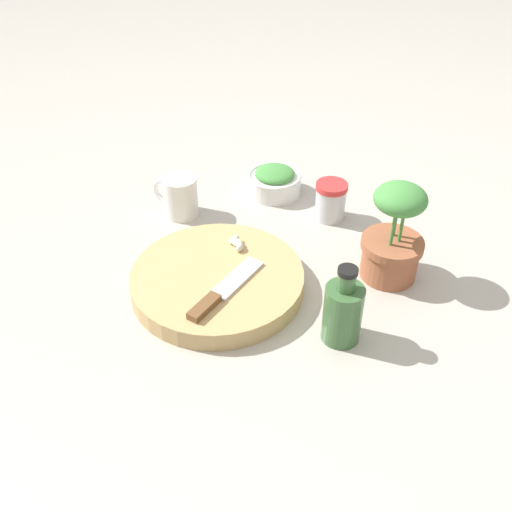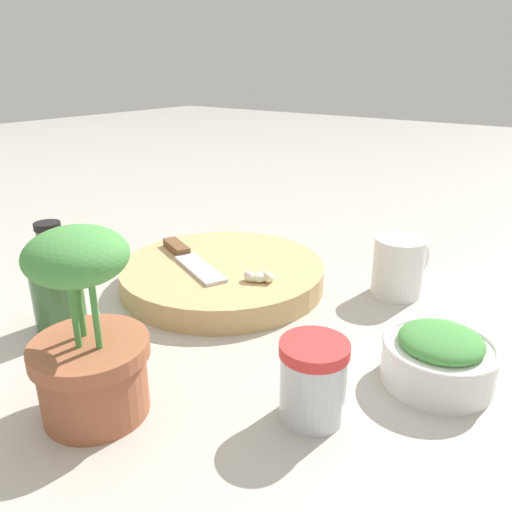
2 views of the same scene
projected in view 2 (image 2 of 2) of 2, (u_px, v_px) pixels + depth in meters
ground_plane at (250, 315)px, 0.69m from camera, size 5.00×5.00×0.00m
cutting_board at (223, 275)px, 0.77m from camera, size 0.31×0.31×0.04m
chef_knife at (188, 258)px, 0.78m from camera, size 0.18×0.10×0.01m
garlic_cloves at (260, 277)px, 0.70m from camera, size 0.04×0.03×0.02m
herb_bowl at (438, 357)px, 0.53m from camera, size 0.12×0.12×0.06m
spice_jar at (313, 380)px, 0.48m from camera, size 0.07×0.07×0.08m
coffee_mug at (399, 266)px, 0.74m from camera, size 0.07×0.11×0.09m
oil_bottle at (57, 288)px, 0.64m from camera, size 0.06×0.06×0.14m
potted_herb at (89, 340)px, 0.47m from camera, size 0.11×0.11×0.19m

